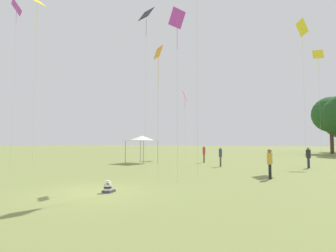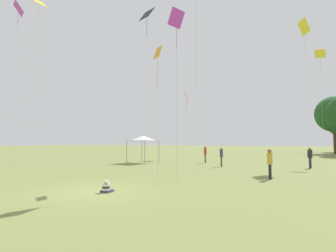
{
  "view_description": "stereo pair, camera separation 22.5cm",
  "coord_description": "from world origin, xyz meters",
  "px_view_note": "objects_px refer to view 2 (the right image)",
  "views": [
    {
      "loc": [
        8.0,
        -9.01,
        2.2
      ],
      "look_at": [
        0.17,
        7.05,
        3.3
      ],
      "focal_mm": 28.0,
      "sensor_mm": 36.0,
      "label": 1
    },
    {
      "loc": [
        8.2,
        -8.91,
        2.2
      ],
      "look_at": [
        0.17,
        7.05,
        3.3
      ],
      "focal_mm": 28.0,
      "sensor_mm": 36.0,
      "label": 2
    }
  ],
  "objects_px": {
    "seated_toddler": "(106,188)",
    "kite_1": "(320,57)",
    "person_standing_1": "(205,152)",
    "canopy_tent": "(143,139)",
    "kite_6": "(147,18)",
    "kite_0": "(186,97)",
    "kite_2": "(39,7)",
    "person_standing_4": "(270,161)",
    "distant_tree_1": "(334,114)",
    "kite_7": "(176,23)",
    "person_standing_3": "(310,156)",
    "kite_3": "(18,12)",
    "person_standing_5": "(221,154)",
    "kite_8": "(158,58)",
    "kite_4": "(304,29)"
  },
  "relations": [
    {
      "from": "kite_0",
      "to": "distant_tree_1",
      "type": "bearing_deg",
      "value": -7.84
    },
    {
      "from": "person_standing_1",
      "to": "kite_4",
      "type": "xyz_separation_m",
      "value": [
        9.7,
        2.4,
        12.42
      ]
    },
    {
      "from": "distant_tree_1",
      "to": "kite_0",
      "type": "bearing_deg",
      "value": -127.93
    },
    {
      "from": "person_standing_1",
      "to": "canopy_tent",
      "type": "bearing_deg",
      "value": -37.99
    },
    {
      "from": "kite_4",
      "to": "seated_toddler",
      "type": "bearing_deg",
      "value": 176.77
    },
    {
      "from": "person_standing_3",
      "to": "distant_tree_1",
      "type": "distance_m",
      "value": 33.97
    },
    {
      "from": "seated_toddler",
      "to": "kite_1",
      "type": "height_order",
      "value": "kite_1"
    },
    {
      "from": "kite_1",
      "to": "kite_8",
      "type": "distance_m",
      "value": 20.73
    },
    {
      "from": "kite_3",
      "to": "kite_1",
      "type": "bearing_deg",
      "value": -76.16
    },
    {
      "from": "seated_toddler",
      "to": "canopy_tent",
      "type": "distance_m",
      "value": 16.54
    },
    {
      "from": "kite_3",
      "to": "distant_tree_1",
      "type": "height_order",
      "value": "kite_3"
    },
    {
      "from": "kite_2",
      "to": "distant_tree_1",
      "type": "bearing_deg",
      "value": 15.39
    },
    {
      "from": "person_standing_3",
      "to": "kite_1",
      "type": "distance_m",
      "value": 12.01
    },
    {
      "from": "kite_1",
      "to": "seated_toddler",
      "type": "bearing_deg",
      "value": -81.32
    },
    {
      "from": "person_standing_4",
      "to": "kite_2",
      "type": "relative_size",
      "value": 0.11
    },
    {
      "from": "kite_1",
      "to": "kite_2",
      "type": "height_order",
      "value": "kite_2"
    },
    {
      "from": "canopy_tent",
      "to": "person_standing_1",
      "type": "bearing_deg",
      "value": 26.25
    },
    {
      "from": "seated_toddler",
      "to": "person_standing_4",
      "type": "relative_size",
      "value": 0.3
    },
    {
      "from": "kite_7",
      "to": "kite_1",
      "type": "bearing_deg",
      "value": -137.93
    },
    {
      "from": "person_standing_3",
      "to": "kite_0",
      "type": "height_order",
      "value": "kite_0"
    },
    {
      "from": "canopy_tent",
      "to": "distant_tree_1",
      "type": "relative_size",
      "value": 0.28
    },
    {
      "from": "person_standing_5",
      "to": "kite_4",
      "type": "relative_size",
      "value": 0.12
    },
    {
      "from": "kite_6",
      "to": "kite_8",
      "type": "xyz_separation_m",
      "value": [
        3.93,
        -5.13,
        -5.6
      ]
    },
    {
      "from": "person_standing_3",
      "to": "person_standing_5",
      "type": "relative_size",
      "value": 0.99
    },
    {
      "from": "person_standing_1",
      "to": "kite_7",
      "type": "xyz_separation_m",
      "value": [
        2.96,
        -13.67,
        7.78
      ]
    },
    {
      "from": "seated_toddler",
      "to": "person_standing_3",
      "type": "relative_size",
      "value": 0.31
    },
    {
      "from": "person_standing_3",
      "to": "seated_toddler",
      "type": "bearing_deg",
      "value": 107.34
    },
    {
      "from": "seated_toddler",
      "to": "canopy_tent",
      "type": "height_order",
      "value": "canopy_tent"
    },
    {
      "from": "person_standing_4",
      "to": "distant_tree_1",
      "type": "relative_size",
      "value": 0.16
    },
    {
      "from": "person_standing_4",
      "to": "kite_3",
      "type": "distance_m",
      "value": 25.72
    },
    {
      "from": "canopy_tent",
      "to": "kite_7",
      "type": "xyz_separation_m",
      "value": [
        8.91,
        -10.73,
        6.34
      ]
    },
    {
      "from": "kite_0",
      "to": "kite_2",
      "type": "relative_size",
      "value": 0.57
    },
    {
      "from": "kite_2",
      "to": "person_standing_5",
      "type": "bearing_deg",
      "value": -16.81
    },
    {
      "from": "canopy_tent",
      "to": "distant_tree_1",
      "type": "distance_m",
      "value": 40.53
    },
    {
      "from": "person_standing_5",
      "to": "kite_0",
      "type": "xyz_separation_m",
      "value": [
        -7.42,
        9.78,
        7.27
      ]
    },
    {
      "from": "kite_8",
      "to": "seated_toddler",
      "type": "bearing_deg",
      "value": -11.52
    },
    {
      "from": "canopy_tent",
      "to": "kite_6",
      "type": "distance_m",
      "value": 12.01
    },
    {
      "from": "seated_toddler",
      "to": "kite_6",
      "type": "xyz_separation_m",
      "value": [
        -3.83,
        9.56,
        12.68
      ]
    },
    {
      "from": "kite_8",
      "to": "person_standing_4",
      "type": "bearing_deg",
      "value": 107.43
    },
    {
      "from": "kite_0",
      "to": "kite_8",
      "type": "bearing_deg",
      "value": -132.16
    },
    {
      "from": "person_standing_4",
      "to": "kite_7",
      "type": "relative_size",
      "value": 0.19
    },
    {
      "from": "person_standing_1",
      "to": "kite_7",
      "type": "height_order",
      "value": "kite_7"
    },
    {
      "from": "kite_3",
      "to": "distant_tree_1",
      "type": "xyz_separation_m",
      "value": [
        29.51,
        43.02,
        -7.04
      ]
    },
    {
      "from": "person_standing_1",
      "to": "kite_2",
      "type": "bearing_deg",
      "value": -24.53
    },
    {
      "from": "person_standing_3",
      "to": "kite_1",
      "type": "height_order",
      "value": "kite_1"
    },
    {
      "from": "kite_2",
      "to": "kite_6",
      "type": "distance_m",
      "value": 10.96
    },
    {
      "from": "canopy_tent",
      "to": "person_standing_5",
      "type": "bearing_deg",
      "value": -4.65
    },
    {
      "from": "kite_3",
      "to": "person_standing_4",
      "type": "bearing_deg",
      "value": -104.56
    },
    {
      "from": "seated_toddler",
      "to": "kite_7",
      "type": "relative_size",
      "value": 0.06
    },
    {
      "from": "kite_7",
      "to": "kite_3",
      "type": "bearing_deg",
      "value": -30.6
    }
  ]
}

